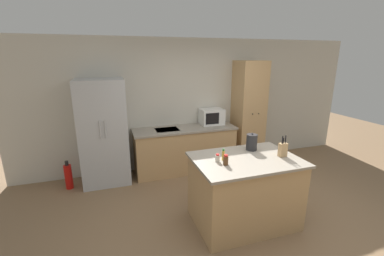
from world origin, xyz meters
The scene contains 13 objects.
ground_plane centered at (0.00, 0.00, 0.00)m, with size 14.00×14.00×0.00m, color #846647.
wall_back centered at (0.00, 2.33, 1.30)m, with size 7.20×0.06×2.60m.
refrigerator centered at (-1.88, 1.98, 0.94)m, with size 0.81×0.67×1.88m.
back_counter centered at (-0.37, 1.99, 0.45)m, with size 2.02×0.65×0.89m.
pantry_cabinet centered at (1.06, 2.03, 1.08)m, with size 0.57×0.57×2.17m.
kitchen_island centered at (-0.09, 0.10, 0.48)m, with size 1.39×0.97×0.95m.
microwave centered at (0.25, 2.11, 1.05)m, with size 0.47×0.35×0.32m.
knife_block centered at (0.41, 0.01, 1.05)m, with size 0.11×0.07×0.29m.
spice_bottle_tall_dark centered at (-0.40, 0.15, 1.02)m, with size 0.04×0.04×0.15m.
spice_bottle_short_red centered at (-0.49, 0.12, 1.00)m, with size 0.06×0.06×0.10m.
spice_bottle_amber_oil centered at (-0.44, 0.00, 1.01)m, with size 0.06×0.06×0.14m.
kettle centered at (0.14, 0.37, 1.07)m, with size 0.15×0.15×0.26m.
fire_extinguisher centered at (-2.52, 1.89, 0.23)m, with size 0.13×0.13×0.51m.
Camera 1 is at (-1.75, -2.66, 2.25)m, focal length 24.00 mm.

